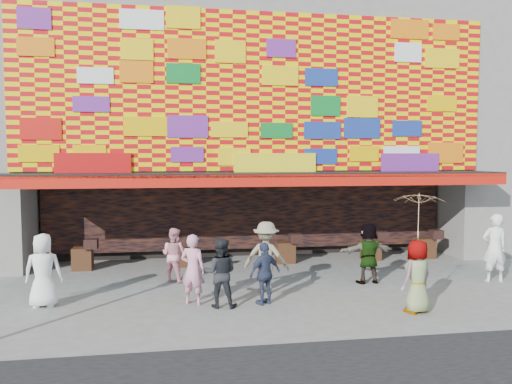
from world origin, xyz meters
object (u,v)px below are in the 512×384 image
ped_e (265,273)px  parasol (419,216)px  ped_d (266,257)px  ped_c (220,273)px  ped_g (417,276)px  ped_i (174,255)px  ped_b (193,269)px  ped_f (368,253)px  ped_a (43,270)px  ped_h (495,248)px

ped_e → parasol: size_ratio=0.75×
ped_d → ped_c: bearing=63.7°
ped_g → ped_i: bearing=-57.2°
ped_b → parasol: bearing=-169.6°
ped_b → ped_f: bearing=-139.3°
ped_e → parasol: bearing=132.5°
ped_a → ped_f: bearing=-175.7°
ped_h → parasol: 4.35m
ped_d → ped_g: bearing=168.4°
ped_a → ped_e: (5.20, -0.62, -0.12)m
ped_a → ped_i: bearing=-148.8°
ped_b → parasol: 5.40m
ped_d → ped_h: ped_h is taller
ped_h → ped_i: 9.09m
ped_a → ped_h: ped_h is taller
ped_h → parasol: parasol is taller
ped_d → ped_h: bearing=-155.5°
ped_g → ped_e: bearing=-42.4°
ped_e → ped_i: bearing=-77.8°
ped_a → ped_f: 8.46m
ped_b → ped_c: 0.71m
ped_c → ped_i: size_ratio=1.07×
ped_c → ped_i: 2.85m
ped_i → parasol: size_ratio=0.77×
ped_a → ped_c: size_ratio=1.07×
ped_e → ped_h: 6.88m
ped_e → parasol: (3.30, -1.18, 1.47)m
ped_d → ped_f: (2.99, 0.49, -0.08)m
ped_c → parasol: parasol is taller
ped_c → ped_d: ped_d is taller
ped_c → ped_f: ped_f is taller
ped_c → ped_h: size_ratio=0.84×
ped_f → parasol: (0.09, -2.70, 1.37)m
ped_b → ped_c: bearing=179.8°
ped_b → ped_h: (8.50, 0.81, 0.12)m
ped_b → ped_g: ped_b is taller
ped_h → ped_e: bearing=16.5°
ped_i → ped_a: bearing=64.4°
ped_a → ped_h: (11.99, 0.47, 0.09)m
ped_g → ped_b: bearing=-38.8°
ped_c → ped_e: bearing=-165.0°
ped_d → ped_e: bearing=102.0°
ped_a → ped_i: size_ratio=1.14×
ped_f → ped_h: ped_h is taller
ped_f → ped_a: bearing=2.8°
ped_a → ped_g: bearing=166.3°
ped_a → ped_g: 8.69m
ped_e → ped_g: size_ratio=0.90×
ped_b → ped_a: bearing=20.9°
ped_f → ped_i: size_ratio=1.11×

